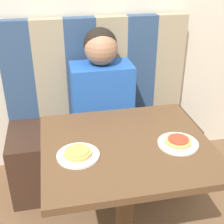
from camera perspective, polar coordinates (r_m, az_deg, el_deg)
booth_seat at (r=2.38m, az=-1.71°, el=-7.04°), size 1.33×0.53×0.47m
booth_backrest at (r=2.31m, az=-2.89°, el=8.29°), size 1.33×0.09×0.71m
dining_table at (r=1.59m, az=2.57°, el=-9.21°), size 0.82×0.73×0.75m
person at (r=2.12m, az=-1.94°, el=5.67°), size 0.41×0.26×0.68m
plate_left at (r=1.44m, az=-6.21°, el=-7.89°), size 0.20×0.20×0.01m
plate_right at (r=1.54m, az=11.96°, el=-5.67°), size 0.20×0.20×0.01m
pizza_left at (r=1.43m, az=-6.24°, el=-7.37°), size 0.13×0.13×0.02m
pizza_right at (r=1.54m, az=12.02°, el=-5.17°), size 0.13×0.13×0.02m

